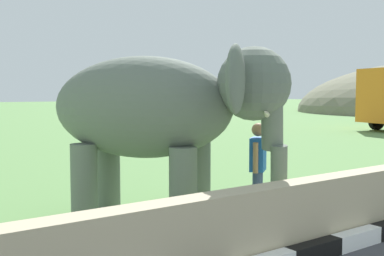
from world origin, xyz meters
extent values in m
cube|color=black|center=(1.90, 4.22, 0.12)|extent=(0.90, 0.20, 0.24)
cube|color=white|center=(2.80, 4.22, 0.12)|extent=(0.90, 0.20, 0.24)
cube|color=tan|center=(2.00, 4.52, 0.50)|extent=(28.00, 0.36, 1.00)
cylinder|color=slate|center=(1.91, 6.79, 0.67)|extent=(0.44, 0.44, 1.34)
cylinder|color=slate|center=(1.21, 6.23, 0.67)|extent=(0.44, 0.44, 1.34)
cylinder|color=slate|center=(0.84, 8.11, 0.67)|extent=(0.44, 0.44, 1.34)
cylinder|color=slate|center=(0.14, 7.55, 0.67)|extent=(0.44, 0.44, 1.34)
ellipsoid|color=slate|center=(1.03, 7.17, 1.94)|extent=(3.19, 3.42, 1.70)
sphere|color=slate|center=(2.20, 5.72, 2.32)|extent=(1.16, 1.16, 1.16)
ellipsoid|color=#D84C8C|center=(2.38, 5.49, 2.47)|extent=(0.72, 0.68, 0.44)
ellipsoid|color=slate|center=(2.72, 6.32, 2.37)|extent=(0.85, 0.75, 1.00)
ellipsoid|color=slate|center=(1.50, 5.34, 2.37)|extent=(0.85, 0.75, 1.00)
cylinder|color=slate|center=(2.38, 5.49, 1.77)|extent=(0.63, 0.60, 1.00)
cylinder|color=slate|center=(2.46, 5.40, 0.97)|extent=(0.43, 0.42, 0.82)
cone|color=beige|center=(2.57, 5.71, 1.87)|extent=(0.53, 0.46, 0.22)
cone|color=beige|center=(2.13, 5.36, 1.87)|extent=(0.53, 0.46, 0.22)
cylinder|color=navy|center=(2.89, 6.30, 0.41)|extent=(0.15, 0.15, 0.82)
cylinder|color=navy|center=(2.73, 6.18, 0.41)|extent=(0.15, 0.15, 0.82)
cube|color=#1E59B2|center=(2.81, 6.24, 1.11)|extent=(0.46, 0.43, 0.58)
cylinder|color=#9E7251|center=(3.01, 6.40, 1.08)|extent=(0.14, 0.14, 0.52)
cylinder|color=#9E7251|center=(2.60, 6.08, 1.08)|extent=(0.13, 0.13, 0.52)
sphere|color=#9E7251|center=(2.81, 6.24, 1.54)|extent=(0.23, 0.23, 0.23)
cylinder|color=black|center=(21.89, 16.41, 0.50)|extent=(1.04, 0.49, 1.00)
camera|label=1|loc=(-2.89, 0.25, 2.19)|focal=44.33mm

